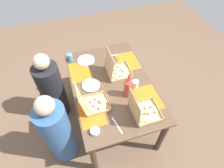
{
  "coord_description": "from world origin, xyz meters",
  "views": [
    {
      "loc": [
        -1.39,
        0.44,
        2.46
      ],
      "look_at": [
        0.0,
        0.0,
        0.73
      ],
      "focal_mm": 29.66,
      "sensor_mm": 36.0,
      "label": 1
    }
  ],
  "objects_px": {
    "pizza_box_corner_right": "(93,103)",
    "condiment_bowl": "(95,131)",
    "pizza_box_corner_left": "(143,111)",
    "diner_left_seat": "(58,132)",
    "plate_middle": "(91,85)",
    "diner_right_seat": "(52,90)",
    "plate_near_left": "(86,61)",
    "cup_dark": "(135,84)",
    "pizza_box_center": "(117,70)",
    "cup_red": "(70,58)",
    "soda_bottle": "(128,87)"
  },
  "relations": [
    {
      "from": "pizza_box_corner_left",
      "to": "cup_dark",
      "type": "height_order",
      "value": "pizza_box_corner_left"
    },
    {
      "from": "plate_near_left",
      "to": "diner_right_seat",
      "type": "distance_m",
      "value": 0.6
    },
    {
      "from": "pizza_box_corner_right",
      "to": "condiment_bowl",
      "type": "bearing_deg",
      "value": 169.36
    },
    {
      "from": "pizza_box_corner_left",
      "to": "plate_middle",
      "type": "xyz_separation_m",
      "value": [
        0.55,
        0.44,
        -0.04
      ]
    },
    {
      "from": "plate_middle",
      "to": "cup_red",
      "type": "height_order",
      "value": "cup_red"
    },
    {
      "from": "cup_dark",
      "to": "pizza_box_corner_right",
      "type": "bearing_deg",
      "value": 101.07
    },
    {
      "from": "pizza_box_corner_left",
      "to": "pizza_box_corner_right",
      "type": "xyz_separation_m",
      "value": [
        0.26,
        0.48,
        -0.0
      ]
    },
    {
      "from": "plate_middle",
      "to": "cup_dark",
      "type": "distance_m",
      "value": 0.53
    },
    {
      "from": "pizza_box_center",
      "to": "cup_red",
      "type": "bearing_deg",
      "value": 51.95
    },
    {
      "from": "pizza_box_corner_left",
      "to": "pizza_box_corner_right",
      "type": "height_order",
      "value": "pizza_box_corner_left"
    },
    {
      "from": "plate_near_left",
      "to": "diner_left_seat",
      "type": "height_order",
      "value": "diner_left_seat"
    },
    {
      "from": "pizza_box_corner_left",
      "to": "plate_near_left",
      "type": "distance_m",
      "value": 1.07
    },
    {
      "from": "cup_red",
      "to": "diner_right_seat",
      "type": "distance_m",
      "value": 0.5
    },
    {
      "from": "soda_bottle",
      "to": "pizza_box_corner_right",
      "type": "bearing_deg",
      "value": 93.34
    },
    {
      "from": "pizza_box_corner_right",
      "to": "condiment_bowl",
      "type": "distance_m",
      "value": 0.33
    },
    {
      "from": "pizza_box_corner_right",
      "to": "pizza_box_center",
      "type": "xyz_separation_m",
      "value": [
        0.39,
        -0.4,
        0.0
      ]
    },
    {
      "from": "plate_middle",
      "to": "diner_right_seat",
      "type": "xyz_separation_m",
      "value": [
        0.27,
        0.49,
        -0.24
      ]
    },
    {
      "from": "pizza_box_center",
      "to": "plate_near_left",
      "type": "height_order",
      "value": "pizza_box_center"
    },
    {
      "from": "pizza_box_corner_left",
      "to": "pizza_box_center",
      "type": "distance_m",
      "value": 0.66
    },
    {
      "from": "cup_red",
      "to": "diner_left_seat",
      "type": "xyz_separation_m",
      "value": [
        -0.9,
        0.33,
        -0.27
      ]
    },
    {
      "from": "pizza_box_corner_left",
      "to": "cup_dark",
      "type": "xyz_separation_m",
      "value": [
        0.37,
        -0.06,
        0.0
      ]
    },
    {
      "from": "pizza_box_center",
      "to": "cup_dark",
      "type": "distance_m",
      "value": 0.32
    },
    {
      "from": "cup_red",
      "to": "pizza_box_corner_right",
      "type": "bearing_deg",
      "value": -171.26
    },
    {
      "from": "pizza_box_center",
      "to": "diner_right_seat",
      "type": "bearing_deg",
      "value": 79.06
    },
    {
      "from": "plate_near_left",
      "to": "pizza_box_corner_left",
      "type": "bearing_deg",
      "value": -157.75
    },
    {
      "from": "pizza_box_corner_right",
      "to": "pizza_box_center",
      "type": "distance_m",
      "value": 0.56
    },
    {
      "from": "condiment_bowl",
      "to": "diner_right_seat",
      "type": "height_order",
      "value": "diner_right_seat"
    },
    {
      "from": "soda_bottle",
      "to": "plate_middle",
      "type": "bearing_deg",
      "value": 54.67
    },
    {
      "from": "soda_bottle",
      "to": "condiment_bowl",
      "type": "relative_size",
      "value": 3.39
    },
    {
      "from": "condiment_bowl",
      "to": "diner_left_seat",
      "type": "relative_size",
      "value": 0.08
    },
    {
      "from": "plate_near_left",
      "to": "cup_red",
      "type": "relative_size",
      "value": 2.16
    },
    {
      "from": "pizza_box_corner_left",
      "to": "diner_left_seat",
      "type": "distance_m",
      "value": 0.98
    },
    {
      "from": "pizza_box_corner_right",
      "to": "diner_left_seat",
      "type": "height_order",
      "value": "diner_left_seat"
    },
    {
      "from": "plate_near_left",
      "to": "diner_right_seat",
      "type": "height_order",
      "value": "diner_right_seat"
    },
    {
      "from": "cup_red",
      "to": "diner_left_seat",
      "type": "distance_m",
      "value": 0.99
    },
    {
      "from": "plate_near_left",
      "to": "cup_dark",
      "type": "xyz_separation_m",
      "value": [
        -0.62,
        -0.46,
        0.04
      ]
    },
    {
      "from": "pizza_box_corner_left",
      "to": "pizza_box_center",
      "type": "relative_size",
      "value": 0.99
    },
    {
      "from": "soda_bottle",
      "to": "diner_left_seat",
      "type": "height_order",
      "value": "diner_left_seat"
    },
    {
      "from": "diner_right_seat",
      "to": "plate_near_left",
      "type": "bearing_deg",
      "value": -71.83
    },
    {
      "from": "cup_dark",
      "to": "diner_right_seat",
      "type": "distance_m",
      "value": 1.12
    },
    {
      "from": "diner_right_seat",
      "to": "cup_dark",
      "type": "bearing_deg",
      "value": -114.57
    },
    {
      "from": "plate_middle",
      "to": "condiment_bowl",
      "type": "bearing_deg",
      "value": 170.48
    },
    {
      "from": "cup_red",
      "to": "plate_middle",
      "type": "bearing_deg",
      "value": -162.33
    },
    {
      "from": "cup_dark",
      "to": "diner_right_seat",
      "type": "bearing_deg",
      "value": 65.43
    },
    {
      "from": "pizza_box_center",
      "to": "soda_bottle",
      "type": "bearing_deg",
      "value": -178.63
    },
    {
      "from": "condiment_bowl",
      "to": "cup_red",
      "type": "bearing_deg",
      "value": 3.23
    },
    {
      "from": "plate_near_left",
      "to": "plate_middle",
      "type": "relative_size",
      "value": 1.06
    },
    {
      "from": "pizza_box_corner_right",
      "to": "diner_left_seat",
      "type": "bearing_deg",
      "value": 101.67
    },
    {
      "from": "pizza_box_corner_right",
      "to": "condiment_bowl",
      "type": "height_order",
      "value": "pizza_box_corner_right"
    },
    {
      "from": "plate_middle",
      "to": "diner_left_seat",
      "type": "relative_size",
      "value": 0.19
    }
  ]
}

